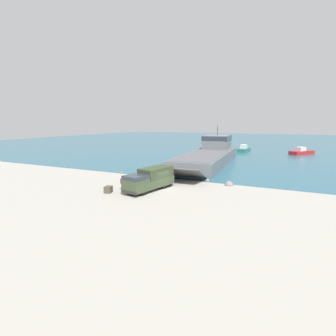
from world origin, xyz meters
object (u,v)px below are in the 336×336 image
(moored_boat_b, at_px, (244,149))
(soldier_on_ramp, at_px, (122,182))
(cargo_crate, at_px, (108,189))
(mooring_bollard, at_px, (139,174))
(military_truck, at_px, (150,179))
(landing_craft, at_px, (210,154))
(moored_boat_a, at_px, (301,152))

(moored_boat_b, bearing_deg, soldier_on_ramp, -91.65)
(moored_boat_b, distance_m, cargo_crate, 57.96)
(moored_boat_b, relative_size, mooring_bollard, 10.42)
(military_truck, relative_size, soldier_on_ramp, 4.62)
(soldier_on_ramp, bearing_deg, landing_craft, -65.98)
(mooring_bollard, bearing_deg, moored_boat_b, 78.29)
(cargo_crate, bearing_deg, mooring_bollard, 99.45)
(soldier_on_ramp, bearing_deg, moored_boat_b, -65.60)
(military_truck, xyz_separation_m, soldier_on_ramp, (-3.47, -1.49, -0.51))
(moored_boat_b, bearing_deg, moored_boat_a, 4.46)
(landing_craft, xyz_separation_m, military_truck, (-0.45, -27.29, -0.51))
(moored_boat_a, distance_m, moored_boat_b, 16.13)
(moored_boat_a, relative_size, moored_boat_b, 1.00)
(landing_craft, bearing_deg, mooring_bollard, -111.44)
(moored_boat_a, xyz_separation_m, cargo_crate, (-24.06, -57.06, -0.28))
(landing_craft, height_order, moored_boat_a, landing_craft)
(soldier_on_ramp, xyz_separation_m, moored_boat_b, (7.16, 55.36, -0.31))
(military_truck, bearing_deg, landing_craft, -169.12)
(landing_craft, relative_size, moored_boat_a, 4.70)
(soldier_on_ramp, xyz_separation_m, mooring_bollard, (-2.54, 8.55, -0.65))
(landing_craft, height_order, soldier_on_ramp, landing_craft)
(landing_craft, relative_size, soldier_on_ramp, 20.25)
(moored_boat_a, distance_m, mooring_bollard, 53.16)
(soldier_on_ramp, distance_m, moored_boat_a, 59.74)
(landing_craft, xyz_separation_m, mooring_bollard, (-6.45, -20.24, -1.66))
(soldier_on_ramp, relative_size, cargo_crate, 1.73)
(soldier_on_ramp, distance_m, moored_boat_b, 55.83)
(moored_boat_b, height_order, mooring_bollard, moored_boat_b)
(landing_craft, distance_m, soldier_on_ramp, 29.06)
(mooring_bollard, bearing_deg, moored_boat_a, 60.93)
(moored_boat_a, bearing_deg, moored_boat_b, -143.20)
(landing_craft, relative_size, cargo_crate, 35.08)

